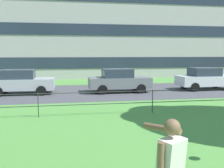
# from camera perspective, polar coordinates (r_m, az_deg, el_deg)

# --- Properties ---
(street_strip) EXTENTS (80.00, 7.67, 0.01)m
(street_strip) POSITION_cam_1_polar(r_m,az_deg,el_deg) (17.90, 1.83, -1.48)
(street_strip) COLOR #4C4C51
(street_strip) RESTS_ON ground
(park_fence) EXTENTS (38.14, 0.04, 1.00)m
(park_fence) POSITION_cam_1_polar(r_m,az_deg,el_deg) (11.43, 8.79, -2.84)
(park_fence) COLOR #333833
(park_fence) RESTS_ON ground
(car_silver_center) EXTENTS (4.00, 1.82, 1.54)m
(car_silver_center) POSITION_cam_1_polar(r_m,az_deg,el_deg) (17.33, -19.15, 0.46)
(car_silver_center) COLOR #B7BABF
(car_silver_center) RESTS_ON ground
(car_grey_far_right) EXTENTS (4.01, 1.84, 1.54)m
(car_grey_far_right) POSITION_cam_1_polar(r_m,az_deg,el_deg) (17.23, 1.51, 0.80)
(car_grey_far_right) COLOR slate
(car_grey_far_right) RESTS_ON ground
(car_white_far_left) EXTENTS (4.00, 1.82, 1.54)m
(car_white_far_left) POSITION_cam_1_polar(r_m,az_deg,el_deg) (19.62, 19.61, 1.13)
(car_white_far_left) COLOR silver
(car_white_far_left) RESTS_ON ground
(apartment_building_background) EXTENTS (37.99, 15.39, 16.45)m
(apartment_building_background) POSITION_cam_1_polar(r_m,az_deg,el_deg) (34.16, -3.09, 16.26)
(apartment_building_background) COLOR #B7B2AD
(apartment_building_background) RESTS_ON ground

